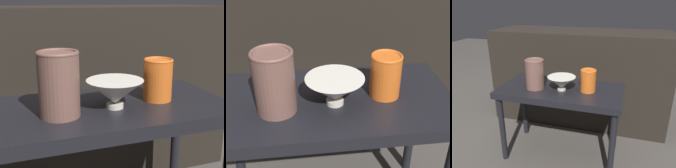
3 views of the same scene
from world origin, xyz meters
The scene contains 5 objects.
table centered at (0.00, 0.00, 0.44)m, with size 0.77×0.39×0.50m.
couch_backdrop centered at (0.00, 0.57, 0.39)m, with size 1.45×0.50×0.78m.
bowl centered at (0.01, -0.03, 0.55)m, with size 0.17×0.17×0.09m.
vase_textured_left centered at (-0.15, -0.04, 0.59)m, with size 0.12×0.12×0.19m.
vase_colorful_right centered at (0.17, 0.00, 0.57)m, with size 0.09×0.09×0.14m.
Camera 2 is at (-0.07, -0.80, 1.02)m, focal length 50.00 mm.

